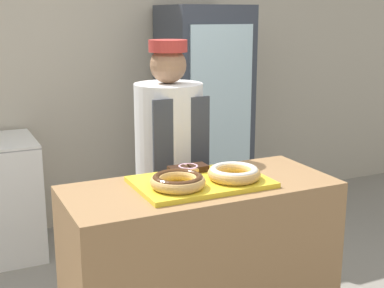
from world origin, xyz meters
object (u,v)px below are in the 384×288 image
(donut_chocolate_glaze, at_px, (178,181))
(donut_light_glaze, at_px, (234,173))
(brownie_back_left, at_px, (178,170))
(baker_person, at_px, (170,171))
(beverage_fridge, at_px, (204,117))
(donut_mini_center, at_px, (188,168))
(serving_tray, at_px, (201,182))
(brownie_back_right, at_px, (198,168))

(donut_chocolate_glaze, xyz_separation_m, donut_light_glaze, (0.30, 0.00, 0.00))
(donut_chocolate_glaze, xyz_separation_m, brownie_back_left, (0.09, 0.21, -0.02))
(donut_light_glaze, bearing_deg, brownie_back_left, 134.40)
(baker_person, height_order, beverage_fridge, beverage_fridge)
(donut_light_glaze, distance_m, baker_person, 0.70)
(donut_chocolate_glaze, relative_size, donut_mini_center, 2.12)
(beverage_fridge, bearing_deg, serving_tray, -116.92)
(serving_tray, bearing_deg, donut_mini_center, 90.00)
(brownie_back_right, xyz_separation_m, beverage_fridge, (0.83, 1.60, -0.08))
(serving_tray, xyz_separation_m, donut_light_glaze, (0.15, -0.06, 0.05))
(beverage_fridge, bearing_deg, donut_chocolate_glaze, -119.81)
(donut_mini_center, height_order, brownie_back_left, donut_mini_center)
(baker_person, bearing_deg, brownie_back_right, -95.08)
(brownie_back_left, height_order, beverage_fridge, beverage_fridge)
(serving_tray, height_order, beverage_fridge, beverage_fridge)
(donut_mini_center, bearing_deg, donut_chocolate_glaze, -125.69)
(serving_tray, distance_m, donut_light_glaze, 0.17)
(donut_light_glaze, height_order, brownie_back_left, donut_light_glaze)
(brownie_back_left, height_order, brownie_back_right, same)
(donut_chocolate_glaze, distance_m, donut_mini_center, 0.26)
(brownie_back_right, xyz_separation_m, baker_person, (0.04, 0.47, -0.15))
(serving_tray, distance_m, beverage_fridge, 1.96)
(serving_tray, distance_m, donut_chocolate_glaze, 0.17)
(brownie_back_right, height_order, beverage_fridge, beverage_fridge)
(donut_chocolate_glaze, height_order, brownie_back_right, donut_chocolate_glaze)
(donut_mini_center, bearing_deg, beverage_fridge, 61.01)
(donut_light_glaze, distance_m, beverage_fridge, 1.95)
(baker_person, bearing_deg, serving_tray, -98.84)
(donut_light_glaze, relative_size, baker_person, 0.16)
(donut_light_glaze, xyz_separation_m, brownie_back_left, (-0.20, 0.21, -0.02))
(donut_chocolate_glaze, relative_size, baker_person, 0.16)
(brownie_back_right, relative_size, baker_person, 0.06)
(brownie_back_left, bearing_deg, donut_chocolate_glaze, -114.59)
(donut_light_glaze, xyz_separation_m, donut_mini_center, (-0.15, 0.21, -0.02))
(serving_tray, relative_size, brownie_back_left, 7.12)
(brownie_back_left, distance_m, brownie_back_right, 0.11)
(brownie_back_left, bearing_deg, beverage_fridge, 59.55)
(beverage_fridge, bearing_deg, brownie_back_left, -120.45)
(donut_chocolate_glaze, height_order, beverage_fridge, beverage_fridge)
(donut_chocolate_glaze, height_order, baker_person, baker_person)
(baker_person, xyz_separation_m, beverage_fridge, (0.79, 1.13, 0.07))
(serving_tray, height_order, brownie_back_left, brownie_back_left)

